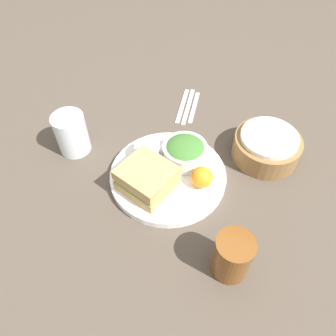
{
  "coord_description": "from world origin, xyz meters",
  "views": [
    {
      "loc": [
        0.47,
        0.19,
        0.65
      ],
      "look_at": [
        0.0,
        0.0,
        0.04
      ],
      "focal_mm": 35.0,
      "sensor_mm": 36.0,
      "label": 1
    }
  ],
  "objects_px": {
    "drink_glass": "(232,256)",
    "spoon": "(194,107)",
    "dressing_cup": "(148,151)",
    "plate": "(168,176)",
    "salad_bowl": "(185,151)",
    "water_glass": "(71,135)",
    "knife": "(188,106)",
    "sandwich": "(147,178)",
    "fork": "(182,105)",
    "bread_basket": "(267,146)"
  },
  "relations": [
    {
      "from": "drink_glass",
      "to": "plate",
      "type": "bearing_deg",
      "value": -129.56
    },
    {
      "from": "knife",
      "to": "sandwich",
      "type": "bearing_deg",
      "value": 173.28
    },
    {
      "from": "dressing_cup",
      "to": "drink_glass",
      "type": "relative_size",
      "value": 0.62
    },
    {
      "from": "fork",
      "to": "water_glass",
      "type": "bearing_deg",
      "value": 134.17
    },
    {
      "from": "bread_basket",
      "to": "fork",
      "type": "relative_size",
      "value": 1.06
    },
    {
      "from": "plate",
      "to": "water_glass",
      "type": "distance_m",
      "value": 0.27
    },
    {
      "from": "dressing_cup",
      "to": "water_glass",
      "type": "distance_m",
      "value": 0.2
    },
    {
      "from": "salad_bowl",
      "to": "knife",
      "type": "relative_size",
      "value": 0.66
    },
    {
      "from": "salad_bowl",
      "to": "dressing_cup",
      "type": "distance_m",
      "value": 0.09
    },
    {
      "from": "salad_bowl",
      "to": "drink_glass",
      "type": "distance_m",
      "value": 0.29
    },
    {
      "from": "sandwich",
      "to": "drink_glass",
      "type": "height_order",
      "value": "drink_glass"
    },
    {
      "from": "bread_basket",
      "to": "spoon",
      "type": "relative_size",
      "value": 1.18
    },
    {
      "from": "plate",
      "to": "salad_bowl",
      "type": "distance_m",
      "value": 0.07
    },
    {
      "from": "sandwich",
      "to": "bread_basket",
      "type": "relative_size",
      "value": 0.83
    },
    {
      "from": "plate",
      "to": "fork",
      "type": "distance_m",
      "value": 0.28
    },
    {
      "from": "dressing_cup",
      "to": "spoon",
      "type": "bearing_deg",
      "value": 171.44
    },
    {
      "from": "drink_glass",
      "to": "spoon",
      "type": "distance_m",
      "value": 0.51
    },
    {
      "from": "knife",
      "to": "salad_bowl",
      "type": "bearing_deg",
      "value": -172.26
    },
    {
      "from": "knife",
      "to": "water_glass",
      "type": "distance_m",
      "value": 0.36
    },
    {
      "from": "salad_bowl",
      "to": "water_glass",
      "type": "xyz_separation_m",
      "value": [
        0.06,
        -0.29,
        0.01
      ]
    },
    {
      "from": "sandwich",
      "to": "salad_bowl",
      "type": "xyz_separation_m",
      "value": [
        -0.12,
        0.05,
        -0.0
      ]
    },
    {
      "from": "sandwich",
      "to": "spoon",
      "type": "bearing_deg",
      "value": -179.95
    },
    {
      "from": "plate",
      "to": "water_glass",
      "type": "bearing_deg",
      "value": -89.06
    },
    {
      "from": "dressing_cup",
      "to": "spoon",
      "type": "relative_size",
      "value": 0.45
    },
    {
      "from": "bread_basket",
      "to": "salad_bowl",
      "type": "bearing_deg",
      "value": -60.25
    },
    {
      "from": "plate",
      "to": "salad_bowl",
      "type": "relative_size",
      "value": 2.57
    },
    {
      "from": "spoon",
      "to": "water_glass",
      "type": "height_order",
      "value": "water_glass"
    },
    {
      "from": "bread_basket",
      "to": "knife",
      "type": "height_order",
      "value": "bread_basket"
    },
    {
      "from": "water_glass",
      "to": "drink_glass",
      "type": "bearing_deg",
      "value": 70.92
    },
    {
      "from": "knife",
      "to": "fork",
      "type": "bearing_deg",
      "value": 90.0
    },
    {
      "from": "plate",
      "to": "salad_bowl",
      "type": "xyz_separation_m",
      "value": [
        -0.06,
        0.02,
        0.04
      ]
    },
    {
      "from": "spoon",
      "to": "sandwich",
      "type": "bearing_deg",
      "value": 170.24
    },
    {
      "from": "dressing_cup",
      "to": "water_glass",
      "type": "xyz_separation_m",
      "value": [
        0.03,
        -0.2,
        0.02
      ]
    },
    {
      "from": "dressing_cup",
      "to": "salad_bowl",
      "type": "bearing_deg",
      "value": 108.58
    },
    {
      "from": "fork",
      "to": "spoon",
      "type": "distance_m",
      "value": 0.04
    },
    {
      "from": "sandwich",
      "to": "fork",
      "type": "height_order",
      "value": "sandwich"
    },
    {
      "from": "salad_bowl",
      "to": "drink_glass",
      "type": "relative_size",
      "value": 1.07
    },
    {
      "from": "knife",
      "to": "water_glass",
      "type": "relative_size",
      "value": 1.52
    },
    {
      "from": "sandwich",
      "to": "spoon",
      "type": "height_order",
      "value": "sandwich"
    },
    {
      "from": "plate",
      "to": "knife",
      "type": "relative_size",
      "value": 1.7
    },
    {
      "from": "plate",
      "to": "dressing_cup",
      "type": "xyz_separation_m",
      "value": [
        -0.03,
        -0.07,
        0.03
      ]
    },
    {
      "from": "bread_basket",
      "to": "spoon",
      "type": "xyz_separation_m",
      "value": [
        -0.11,
        -0.24,
        -0.03
      ]
    },
    {
      "from": "salad_bowl",
      "to": "dressing_cup",
      "type": "bearing_deg",
      "value": -71.42
    },
    {
      "from": "dressing_cup",
      "to": "fork",
      "type": "xyz_separation_m",
      "value": [
        -0.24,
        0.0,
        -0.04
      ]
    },
    {
      "from": "plate",
      "to": "knife",
      "type": "distance_m",
      "value": 0.28
    },
    {
      "from": "knife",
      "to": "plate",
      "type": "bearing_deg",
      "value": -180.0
    },
    {
      "from": "sandwich",
      "to": "water_glass",
      "type": "bearing_deg",
      "value": -102.03
    },
    {
      "from": "water_glass",
      "to": "bread_basket",
      "type": "bearing_deg",
      "value": 109.75
    },
    {
      "from": "salad_bowl",
      "to": "water_glass",
      "type": "relative_size",
      "value": 1.01
    },
    {
      "from": "plate",
      "to": "sandwich",
      "type": "bearing_deg",
      "value": -28.52
    }
  ]
}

